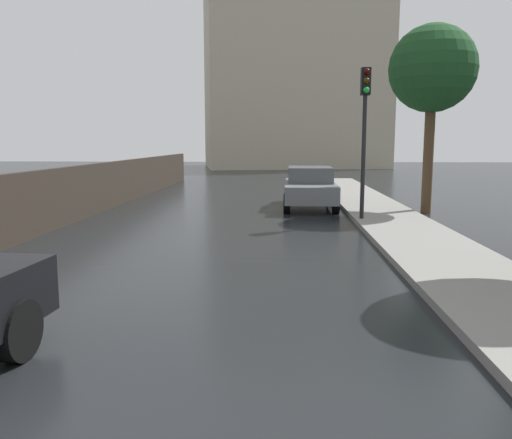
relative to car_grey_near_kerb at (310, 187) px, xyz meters
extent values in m
cube|color=slate|center=(0.00, -0.03, -0.13)|extent=(1.85, 4.47, 0.59)
cube|color=#494D50|center=(0.00, 0.08, 0.44)|extent=(1.59, 2.11, 0.54)
cylinder|color=black|center=(-0.78, 1.45, -0.42)|extent=(0.23, 0.66, 0.66)
cylinder|color=black|center=(0.84, 1.42, -0.42)|extent=(0.23, 0.66, 0.66)
cylinder|color=black|center=(-0.84, -1.48, -0.42)|extent=(0.23, 0.66, 0.66)
cylinder|color=black|center=(0.78, -1.51, -0.42)|extent=(0.23, 0.66, 0.66)
cylinder|color=black|center=(-3.86, -13.34, -0.42)|extent=(0.27, 0.69, 0.68)
cylinder|color=black|center=(1.31, -3.52, 1.14)|extent=(0.12, 0.12, 3.51)
cube|color=black|center=(1.31, -3.52, 3.27)|extent=(0.26, 0.26, 0.75)
sphere|color=#360503|center=(1.31, -3.69, 3.52)|extent=(0.17, 0.17, 0.17)
sphere|color=#392405|center=(1.31, -3.69, 3.27)|extent=(0.17, 0.17, 0.17)
sphere|color=green|center=(1.31, -3.69, 3.02)|extent=(0.17, 0.17, 0.17)
cylinder|color=#4C3823|center=(3.76, -1.32, 1.09)|extent=(0.33, 0.33, 3.69)
sphere|color=#19421E|center=(3.76, -1.32, 3.91)|extent=(2.77, 2.77, 2.77)
cube|color=#B2A88E|center=(-0.01, 31.01, 8.56)|extent=(17.65, 13.33, 18.62)
camera|label=1|loc=(-1.04, -18.51, 1.59)|focal=36.20mm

